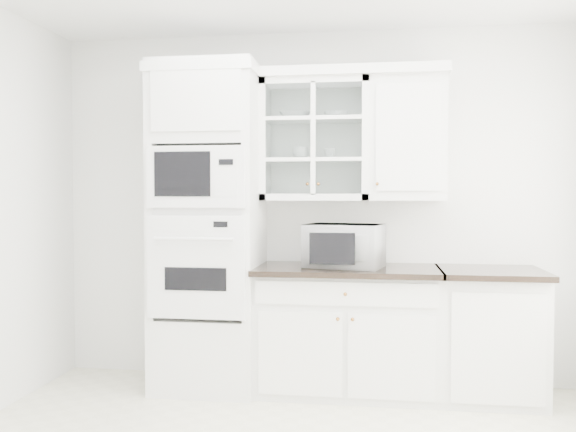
# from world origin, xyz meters

# --- Properties ---
(room_shell) EXTENTS (4.00, 3.50, 2.70)m
(room_shell) POSITION_xyz_m (0.00, 0.43, 1.78)
(room_shell) COLOR white
(room_shell) RESTS_ON ground
(oven_column) EXTENTS (0.76, 0.68, 2.40)m
(oven_column) POSITION_xyz_m (-0.75, 1.42, 1.20)
(oven_column) COLOR white
(oven_column) RESTS_ON ground
(base_cabinet_run) EXTENTS (1.32, 0.67, 0.92)m
(base_cabinet_run) POSITION_xyz_m (0.28, 1.45, 0.46)
(base_cabinet_run) COLOR white
(base_cabinet_run) RESTS_ON ground
(extra_base_cabinet) EXTENTS (0.72, 0.67, 0.92)m
(extra_base_cabinet) POSITION_xyz_m (1.28, 1.45, 0.46)
(extra_base_cabinet) COLOR white
(extra_base_cabinet) RESTS_ON ground
(upper_cabinet_glass) EXTENTS (0.80, 0.33, 0.90)m
(upper_cabinet_glass) POSITION_xyz_m (0.03, 1.58, 1.85)
(upper_cabinet_glass) COLOR white
(upper_cabinet_glass) RESTS_ON room_shell
(upper_cabinet_solid) EXTENTS (0.55, 0.33, 0.90)m
(upper_cabinet_solid) POSITION_xyz_m (0.71, 1.58, 1.85)
(upper_cabinet_solid) COLOR white
(upper_cabinet_solid) RESTS_ON room_shell
(crown_molding) EXTENTS (2.14, 0.38, 0.07)m
(crown_molding) POSITION_xyz_m (-0.07, 1.56, 2.33)
(crown_molding) COLOR white
(crown_molding) RESTS_ON room_shell
(countertop_microwave) EXTENTS (0.62, 0.55, 0.31)m
(countertop_microwave) POSITION_xyz_m (0.26, 1.43, 1.08)
(countertop_microwave) COLOR white
(countertop_microwave) RESTS_ON base_cabinet_run
(bowl_a) EXTENTS (0.23, 0.23, 0.06)m
(bowl_a) POSITION_xyz_m (-0.13, 1.59, 2.04)
(bowl_a) COLOR white
(bowl_a) RESTS_ON upper_cabinet_glass
(bowl_b) EXTENTS (0.20, 0.20, 0.06)m
(bowl_b) POSITION_xyz_m (0.18, 1.60, 2.04)
(bowl_b) COLOR white
(bowl_b) RESTS_ON upper_cabinet_glass
(cup_a) EXTENTS (0.14, 0.14, 0.09)m
(cup_a) POSITION_xyz_m (-0.09, 1.60, 1.76)
(cup_a) COLOR white
(cup_a) RESTS_ON upper_cabinet_glass
(cup_b) EXTENTS (0.10, 0.10, 0.08)m
(cup_b) POSITION_xyz_m (0.14, 1.59, 1.75)
(cup_b) COLOR white
(cup_b) RESTS_ON upper_cabinet_glass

